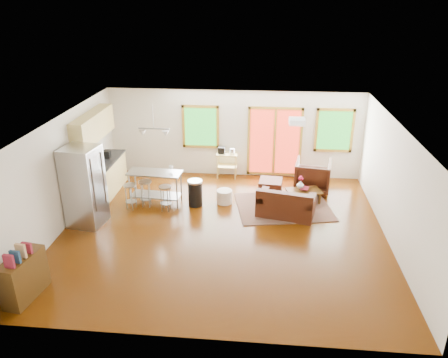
# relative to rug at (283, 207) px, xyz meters

# --- Properties ---
(floor) EXTENTS (7.50, 7.00, 0.02)m
(floor) POSITION_rel_rug_xyz_m (-1.46, -1.38, -0.02)
(floor) COLOR #361702
(floor) RESTS_ON ground
(ceiling) EXTENTS (7.50, 7.00, 0.02)m
(ceiling) POSITION_rel_rug_xyz_m (-1.46, -1.38, 2.60)
(ceiling) COLOR white
(ceiling) RESTS_ON ground
(back_wall) EXTENTS (7.50, 0.02, 2.60)m
(back_wall) POSITION_rel_rug_xyz_m (-1.46, 2.13, 1.29)
(back_wall) COLOR beige
(back_wall) RESTS_ON ground
(left_wall) EXTENTS (0.02, 7.00, 2.60)m
(left_wall) POSITION_rel_rug_xyz_m (-5.22, -1.38, 1.29)
(left_wall) COLOR beige
(left_wall) RESTS_ON ground
(right_wall) EXTENTS (0.02, 7.00, 2.60)m
(right_wall) POSITION_rel_rug_xyz_m (2.30, -1.38, 1.29)
(right_wall) COLOR beige
(right_wall) RESTS_ON ground
(front_wall) EXTENTS (7.50, 0.02, 2.60)m
(front_wall) POSITION_rel_rug_xyz_m (-1.46, -4.89, 1.29)
(front_wall) COLOR beige
(front_wall) RESTS_ON ground
(window_left) EXTENTS (1.10, 0.05, 1.30)m
(window_left) POSITION_rel_rug_xyz_m (-2.46, 2.08, 1.49)
(window_left) COLOR #1A5F1B
(window_left) RESTS_ON back_wall
(french_doors) EXTENTS (1.60, 0.05, 2.10)m
(french_doors) POSITION_rel_rug_xyz_m (-0.26, 2.08, 1.09)
(french_doors) COLOR red
(french_doors) RESTS_ON back_wall
(window_right) EXTENTS (1.10, 0.05, 1.30)m
(window_right) POSITION_rel_rug_xyz_m (1.44, 2.08, 1.49)
(window_right) COLOR #1A5F1B
(window_right) RESTS_ON back_wall
(rug) EXTENTS (2.68, 2.24, 0.02)m
(rug) POSITION_rel_rug_xyz_m (0.00, 0.00, 0.00)
(rug) COLOR #485335
(rug) RESTS_ON floor
(loveseat) EXTENTS (1.53, 1.07, 0.74)m
(loveseat) POSITION_rel_rug_xyz_m (0.03, -0.46, 0.28)
(loveseat) COLOR black
(loveseat) RESTS_ON floor
(coffee_table) EXTENTS (0.99, 0.75, 0.35)m
(coffee_table) POSITION_rel_rug_xyz_m (0.53, 0.33, 0.29)
(coffee_table) COLOR #36210A
(coffee_table) RESTS_ON floor
(armchair) EXTENTS (1.07, 1.02, 0.98)m
(armchair) POSITION_rel_rug_xyz_m (0.82, 1.15, 0.48)
(armchair) COLOR black
(armchair) RESTS_ON floor
(ottoman) EXTENTS (0.67, 0.67, 0.41)m
(ottoman) POSITION_rel_rug_xyz_m (-0.34, 0.81, 0.19)
(ottoman) COLOR black
(ottoman) RESTS_ON floor
(pouf) EXTENTS (0.50, 0.50, 0.36)m
(pouf) POSITION_rel_rug_xyz_m (-1.56, 0.12, 0.17)
(pouf) COLOR beige
(pouf) RESTS_ON floor
(vase) EXTENTS (0.20, 0.21, 0.34)m
(vase) POSITION_rel_rug_xyz_m (0.43, 0.38, 0.51)
(vase) COLOR silver
(vase) RESTS_ON coffee_table
(book) EXTENTS (0.20, 0.07, 0.27)m
(book) POSITION_rel_rug_xyz_m (0.45, 0.37, 0.53)
(book) COLOR maroon
(book) RESTS_ON coffee_table
(cabinets) EXTENTS (0.64, 2.24, 2.30)m
(cabinets) POSITION_rel_rug_xyz_m (-4.94, 0.32, 0.92)
(cabinets) COLOR tan
(cabinets) RESTS_ON floor
(refrigerator) EXTENTS (0.88, 0.85, 1.94)m
(refrigerator) POSITION_rel_rug_xyz_m (-4.73, -1.31, 0.96)
(refrigerator) COLOR #B7BABC
(refrigerator) RESTS_ON floor
(island) EXTENTS (1.43, 0.66, 0.89)m
(island) POSITION_rel_rug_xyz_m (-3.36, -0.06, 0.60)
(island) COLOR #B7BABC
(island) RESTS_ON floor
(cup) EXTENTS (0.12, 0.10, 0.11)m
(cup) POSITION_rel_rug_xyz_m (-2.95, 0.04, 0.99)
(cup) COLOR white
(cup) RESTS_ON island
(bar_stool_a) EXTENTS (0.40, 0.40, 0.67)m
(bar_stool_a) POSITION_rel_rug_xyz_m (-3.92, -0.44, 0.49)
(bar_stool_a) COLOR #B7BABC
(bar_stool_a) RESTS_ON floor
(bar_stool_b) EXTENTS (0.37, 0.37, 0.71)m
(bar_stool_b) POSITION_rel_rug_xyz_m (-3.58, -0.26, 0.52)
(bar_stool_b) COLOR #B7BABC
(bar_stool_b) RESTS_ON floor
(bar_stool_c) EXTENTS (0.35, 0.35, 0.67)m
(bar_stool_c) POSITION_rel_rug_xyz_m (-3.01, -0.45, 0.49)
(bar_stool_c) COLOR #B7BABC
(bar_stool_c) RESTS_ON floor
(trash_can) EXTENTS (0.51, 0.51, 0.70)m
(trash_can) POSITION_rel_rug_xyz_m (-2.30, -0.10, 0.34)
(trash_can) COLOR black
(trash_can) RESTS_ON floor
(kitchen_cart) EXTENTS (0.63, 0.41, 0.95)m
(kitchen_cart) POSITION_rel_rug_xyz_m (-1.67, 1.89, 0.64)
(kitchen_cart) COLOR tan
(kitchen_cart) RESTS_ON floor
(bookshelf) EXTENTS (0.49, 0.99, 1.12)m
(bookshelf) POSITION_rel_rug_xyz_m (-4.81, -4.11, 0.43)
(bookshelf) COLOR #36210A
(bookshelf) RESTS_ON floor
(ceiling_flush) EXTENTS (0.35, 0.35, 0.12)m
(ceiling_flush) POSITION_rel_rug_xyz_m (0.14, -0.78, 2.52)
(ceiling_flush) COLOR white
(ceiling_flush) RESTS_ON ceiling
(pendant_light) EXTENTS (0.80, 0.18, 0.79)m
(pendant_light) POSITION_rel_rug_xyz_m (-3.36, 0.12, 1.89)
(pendant_light) COLOR gray
(pendant_light) RESTS_ON ceiling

